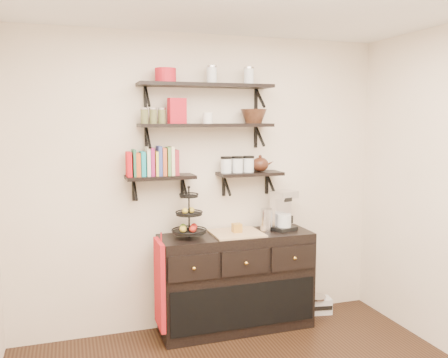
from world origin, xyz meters
The scene contains 19 objects.
back_wall centered at (0.00, 1.75, 1.35)m, with size 3.50×0.02×2.70m, color white.
shelf_top centered at (0.00, 1.62, 2.23)m, with size 1.20×0.27×0.23m.
shelf_mid centered at (0.00, 1.62, 1.88)m, with size 1.20×0.27×0.23m.
shelf_low_left centered at (-0.42, 1.63, 1.43)m, with size 0.60×0.25×0.23m.
shelf_low_right centered at (0.42, 1.63, 1.43)m, with size 0.60×0.25×0.23m.
cookbooks centered at (-0.47, 1.63, 1.57)m, with size 0.43×0.15×0.26m.
glass_canisters centered at (0.30, 1.63, 1.51)m, with size 0.32×0.10×0.13m.
sideboard centered at (0.25, 1.51, 0.45)m, with size 1.40×0.50×0.92m.
fruit_stand centered at (-0.19, 1.52, 1.05)m, with size 0.30×0.30×0.44m.
candle centered at (0.25, 1.51, 0.96)m, with size 0.08×0.08×0.08m, color #AA7527.
coffee_maker centered at (0.72, 1.54, 1.08)m, with size 0.25×0.25×0.38m.
thermal_carafe centered at (0.54, 1.49, 1.01)m, with size 0.11×0.11×0.22m, color silver.
apron centered at (-0.48, 1.41, 0.54)m, with size 0.04×0.32×0.76m, color #B21320.
radio centered at (1.13, 1.58, 0.09)m, with size 0.32×0.23×0.18m.
recipe_box centered at (-0.27, 1.61, 2.01)m, with size 0.16×0.06×0.22m, color #B11422.
walnut_bowl centered at (0.45, 1.61, 1.96)m, with size 0.24×0.24×0.13m, color black, non-canonical shape.
ramekins centered at (0.01, 1.61, 1.95)m, with size 0.09×0.09×0.10m, color white.
teapot centered at (0.53, 1.63, 1.53)m, with size 0.21×0.16×0.16m, color #381B11, non-canonical shape.
red_pot centered at (-0.36, 1.61, 2.31)m, with size 0.18×0.18×0.12m, color #B11422.
Camera 1 is at (-1.18, -2.46, 1.93)m, focal length 38.00 mm.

